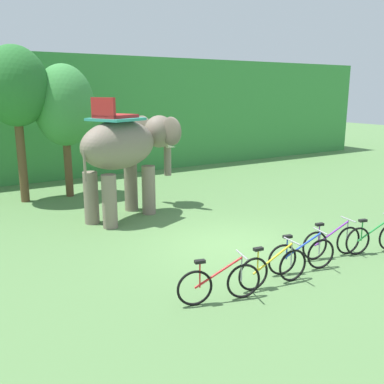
{
  "coord_description": "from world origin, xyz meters",
  "views": [
    {
      "loc": [
        -6.48,
        -8.59,
        3.97
      ],
      "look_at": [
        -0.48,
        1.0,
        1.3
      ],
      "focal_mm": 40.3,
      "sensor_mm": 36.0,
      "label": 1
    }
  ],
  "objects_px": {
    "elephant": "(127,148)",
    "bike_red": "(219,283)",
    "bike_blue": "(302,255)",
    "bike_green": "(374,238)",
    "tree_right": "(64,106)",
    "bike_purple": "(332,242)",
    "bike_yellow": "(273,268)",
    "tree_left": "(15,88)"
  },
  "relations": [
    {
      "from": "tree_right",
      "to": "elephant",
      "type": "distance_m",
      "value": 3.98
    },
    {
      "from": "bike_yellow",
      "to": "bike_blue",
      "type": "relative_size",
      "value": 1.02
    },
    {
      "from": "bike_blue",
      "to": "tree_left",
      "type": "bearing_deg",
      "value": 111.61
    },
    {
      "from": "tree_right",
      "to": "bike_blue",
      "type": "bearing_deg",
      "value": -77.02
    },
    {
      "from": "bike_blue",
      "to": "tree_right",
      "type": "bearing_deg",
      "value": 102.98
    },
    {
      "from": "elephant",
      "to": "tree_left",
      "type": "bearing_deg",
      "value": 123.55
    },
    {
      "from": "bike_red",
      "to": "elephant",
      "type": "bearing_deg",
      "value": 81.63
    },
    {
      "from": "bike_green",
      "to": "bike_yellow",
      "type": "bearing_deg",
      "value": -178.64
    },
    {
      "from": "bike_blue",
      "to": "bike_green",
      "type": "height_order",
      "value": "same"
    },
    {
      "from": "elephant",
      "to": "bike_red",
      "type": "height_order",
      "value": "elephant"
    },
    {
      "from": "elephant",
      "to": "bike_purple",
      "type": "distance_m",
      "value": 6.76
    },
    {
      "from": "bike_blue",
      "to": "bike_green",
      "type": "relative_size",
      "value": 1.0
    },
    {
      "from": "tree_left",
      "to": "elephant",
      "type": "distance_m",
      "value": 4.84
    },
    {
      "from": "tree_left",
      "to": "elephant",
      "type": "bearing_deg",
      "value": -56.45
    },
    {
      "from": "bike_yellow",
      "to": "tree_right",
      "type": "bearing_deg",
      "value": 97.09
    },
    {
      "from": "bike_yellow",
      "to": "bike_green",
      "type": "height_order",
      "value": "same"
    },
    {
      "from": "tree_right",
      "to": "elephant",
      "type": "xyz_separation_m",
      "value": [
        0.83,
        -3.7,
        -1.21
      ]
    },
    {
      "from": "tree_left",
      "to": "bike_blue",
      "type": "distance_m",
      "value": 11.25
    },
    {
      "from": "bike_yellow",
      "to": "bike_green",
      "type": "bearing_deg",
      "value": 1.36
    },
    {
      "from": "tree_left",
      "to": "bike_yellow",
      "type": "height_order",
      "value": "tree_left"
    },
    {
      "from": "bike_red",
      "to": "bike_yellow",
      "type": "xyz_separation_m",
      "value": [
        1.36,
        -0.02,
        0.0
      ]
    },
    {
      "from": "elephant",
      "to": "bike_yellow",
      "type": "relative_size",
      "value": 2.45
    },
    {
      "from": "elephant",
      "to": "bike_red",
      "type": "xyz_separation_m",
      "value": [
        -0.93,
        -6.34,
        -1.82
      ]
    },
    {
      "from": "tree_left",
      "to": "bike_blue",
      "type": "bearing_deg",
      "value": -68.39
    },
    {
      "from": "elephant",
      "to": "bike_blue",
      "type": "height_order",
      "value": "elephant"
    },
    {
      "from": "bike_red",
      "to": "tree_right",
      "type": "bearing_deg",
      "value": 89.39
    },
    {
      "from": "bike_green",
      "to": "tree_right",
      "type": "bearing_deg",
      "value": 115.16
    },
    {
      "from": "bike_blue",
      "to": "bike_purple",
      "type": "relative_size",
      "value": 0.99
    },
    {
      "from": "elephant",
      "to": "bike_yellow",
      "type": "distance_m",
      "value": 6.63
    },
    {
      "from": "bike_red",
      "to": "bike_blue",
      "type": "bearing_deg",
      "value": 4.24
    },
    {
      "from": "bike_red",
      "to": "bike_green",
      "type": "xyz_separation_m",
      "value": [
        4.8,
        0.06,
        0.0
      ]
    },
    {
      "from": "elephant",
      "to": "bike_red",
      "type": "bearing_deg",
      "value": -98.37
    },
    {
      "from": "tree_right",
      "to": "bike_yellow",
      "type": "distance_m",
      "value": 10.58
    },
    {
      "from": "tree_left",
      "to": "bike_purple",
      "type": "bearing_deg",
      "value": -61.67
    },
    {
      "from": "tree_right",
      "to": "bike_blue",
      "type": "relative_size",
      "value": 2.94
    },
    {
      "from": "bike_red",
      "to": "bike_yellow",
      "type": "distance_m",
      "value": 1.36
    },
    {
      "from": "tree_left",
      "to": "bike_yellow",
      "type": "relative_size",
      "value": 3.23
    },
    {
      "from": "elephant",
      "to": "bike_blue",
      "type": "xyz_separation_m",
      "value": [
        1.45,
        -6.17,
        -1.82
      ]
    },
    {
      "from": "bike_purple",
      "to": "tree_right",
      "type": "bearing_deg",
      "value": 110.28
    },
    {
      "from": "tree_left",
      "to": "bike_green",
      "type": "relative_size",
      "value": 3.29
    },
    {
      "from": "tree_right",
      "to": "bike_purple",
      "type": "xyz_separation_m",
      "value": [
        3.55,
        -9.62,
        -3.03
      ]
    },
    {
      "from": "tree_left",
      "to": "bike_purple",
      "type": "xyz_separation_m",
      "value": [
        5.19,
        -9.64,
        -3.69
      ]
    }
  ]
}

